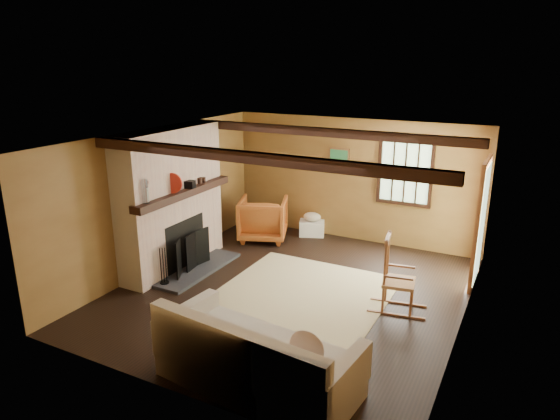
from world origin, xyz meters
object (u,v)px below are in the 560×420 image
Objects in this scene: fireplace at (173,205)px; laundry_basket at (312,228)px; rocking_chair at (396,279)px; armchair at (263,219)px; sofa at (255,362)px.

laundry_basket is (1.45, 2.55, -0.95)m from fireplace.
fireplace reaches higher than rocking_chair.
fireplace is at bearing 48.78° from armchair.
armchair is at bearing -139.38° from laundry_basket.
armchair is at bearing 70.18° from fireplace.
fireplace reaches higher than armchair.
fireplace is 2.58× the size of armchair.
laundry_basket is (-2.35, 2.35, -0.32)m from rocking_chair.
laundry_basket is at bearing -160.78° from armchair.
fireplace is 3.09m from laundry_basket.
sofa is at bearing 96.92° from armchair.
sofa is 2.51× the size of armchair.
fireplace is 1.03× the size of sofa.
laundry_basket is at bearing 35.39° from rocking_chair.
fireplace is at bearing 83.45° from rocking_chair.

